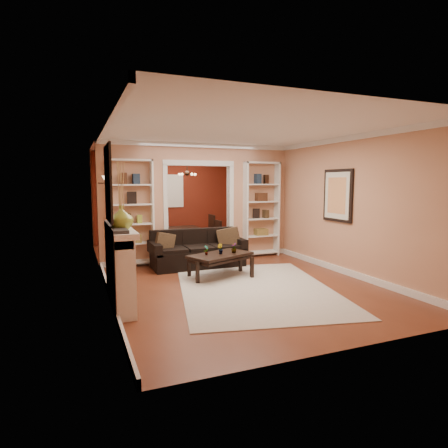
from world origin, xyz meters
name	(u,v)px	position (x,y,z in m)	size (l,w,h in m)	color
floor	(217,270)	(0.00, 0.00, 0.00)	(8.00, 8.00, 0.00)	brown
ceiling	(217,138)	(0.00, 0.00, 2.70)	(8.00, 8.00, 0.00)	white
wall_back	(170,198)	(0.00, 4.00, 1.35)	(8.00, 8.00, 0.00)	tan
wall_front	(351,227)	(0.00, -4.00, 1.35)	(8.00, 8.00, 0.00)	tan
wall_left	(101,208)	(-2.25, 0.00, 1.35)	(8.00, 8.00, 0.00)	tan
wall_right	(310,203)	(2.25, 0.00, 1.35)	(8.00, 8.00, 0.00)	tan
partition_wall	(199,202)	(0.00, 1.20, 1.35)	(4.50, 0.15, 2.70)	tan
red_back_panel	(170,199)	(0.00, 3.97, 1.32)	(4.44, 0.04, 2.64)	maroon
dining_window	(171,191)	(0.00, 3.93, 1.55)	(0.78, 0.03, 0.98)	#8CA5CC
area_rug	(255,288)	(0.13, -1.52, 0.01)	(2.52, 3.52, 0.01)	beige
sofa	(198,249)	(-0.27, 0.45, 0.40)	(2.02, 0.87, 0.79)	black
pillow_left	(165,242)	(-0.99, 0.43, 0.58)	(0.39, 0.11, 0.39)	brown
pillow_right	(229,237)	(0.45, 0.43, 0.62)	(0.47, 0.13, 0.47)	brown
coffee_table	(220,266)	(-0.15, -0.58, 0.23)	(1.20, 0.65, 0.46)	black
plant_left	(206,250)	(-0.43, -0.58, 0.55)	(0.10, 0.07, 0.19)	#336626
plant_center	(220,249)	(-0.15, -0.58, 0.55)	(0.11, 0.09, 0.19)	#336626
plant_right	(234,248)	(0.13, -0.58, 0.55)	(0.11, 0.11, 0.19)	#336626
bookshelf_left	(132,213)	(-1.55, 1.03, 1.15)	(0.90, 0.30, 2.30)	white
bookshelf_right	(261,209)	(1.55, 1.03, 1.15)	(0.90, 0.30, 2.30)	white
fireplace	(121,266)	(-2.09, -1.50, 0.58)	(0.32, 1.70, 1.16)	white
vase	(121,218)	(-2.09, -1.79, 1.33)	(0.32, 0.32, 0.33)	#91A535
mirror	(108,183)	(-2.23, -1.50, 1.80)	(0.03, 0.95, 1.10)	silver
wall_sconce	(103,181)	(-2.15, 0.55, 1.83)	(0.18, 0.18, 0.22)	#FFE0A5
framed_art	(337,196)	(2.21, -1.00, 1.55)	(0.04, 0.85, 1.05)	black
dining_table	(188,239)	(0.12, 2.53, 0.28)	(0.89, 1.60, 0.56)	black
dining_chair_nw	(171,237)	(-0.43, 2.23, 0.41)	(0.40, 0.40, 0.82)	black
dining_chair_ne	(211,235)	(0.67, 2.23, 0.41)	(0.40, 0.40, 0.82)	black
dining_chair_sw	(165,232)	(-0.43, 2.83, 0.45)	(0.45, 0.45, 0.90)	black
dining_chair_se	(204,230)	(0.67, 2.83, 0.46)	(0.46, 0.46, 0.92)	black
chandelier	(181,174)	(0.00, 2.70, 2.02)	(0.50, 0.50, 0.30)	#352218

